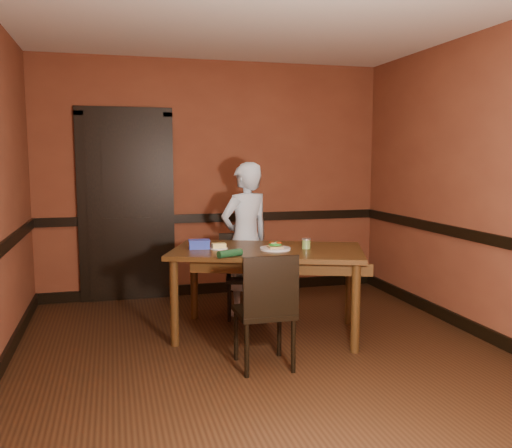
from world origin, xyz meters
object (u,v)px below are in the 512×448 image
chair_far (246,276)px  cheese_saucer (219,247)px  person (246,239)px  sauce_jar (306,244)px  chair_near (264,310)px  sandwich_plate (275,248)px  dining_table (267,292)px  food_tub (199,244)px

chair_far → cheese_saucer: cheese_saucer is taller
person → sauce_jar: bearing=94.8°
person → chair_far: bearing=54.6°
chair_near → sandwich_plate: 0.81m
chair_near → dining_table: bearing=-107.7°
dining_table → chair_near: 0.77m
chair_far → sauce_jar: 0.88m
person → food_tub: person is taller
chair_near → person: 1.46m
sandwich_plate → person: bearing=97.0°
cheese_saucer → food_tub: (-0.17, 0.06, 0.02)m
sandwich_plate → food_tub: food_tub is taller
chair_far → sauce_jar: bearing=-45.9°
sandwich_plate → cheese_saucer: size_ratio=1.68×
chair_far → chair_near: 1.32m
chair_far → person: 0.38m
chair_far → sandwich_plate: bearing=-66.8°
sandwich_plate → cheese_saucer: (-0.47, 0.17, 0.00)m
chair_far → person: (0.02, 0.10, 0.36)m
sandwich_plate → chair_far: bearing=100.2°
chair_far → chair_near: chair_near is taller
chair_near → cheese_saucer: bearing=-77.4°
sandwich_plate → chair_near: bearing=-113.6°
chair_near → sandwich_plate: bearing=-113.3°
dining_table → chair_far: 0.58m
chair_far → person: person is taller
sauce_jar → cheese_saucer: bearing=165.6°
dining_table → sauce_jar: sauce_jar is taller
dining_table → sauce_jar: (0.34, -0.09, 0.44)m
food_tub → dining_table: bearing=-10.8°
person → sandwich_plate: 0.74m
dining_table → cheese_saucer: cheese_saucer is taller
person → food_tub: (-0.55, -0.51, 0.05)m
dining_table → sandwich_plate: size_ratio=6.17×
food_tub → cheese_saucer: bearing=-14.4°
dining_table → sandwich_plate: (0.05, -0.07, 0.41)m
dining_table → sandwich_plate: bearing=-29.8°
person → sauce_jar: person is taller
food_tub → person: bearing=47.5°
dining_table → chair_near: size_ratio=1.88×
dining_table → cheese_saucer: (-0.42, 0.11, 0.41)m
chair_far → cheese_saucer: 0.71m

